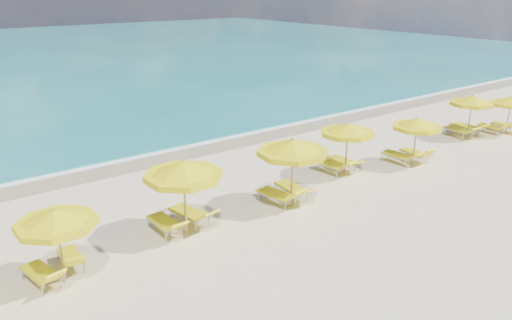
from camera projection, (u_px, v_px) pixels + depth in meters
ground_plane at (280, 201)px, 18.60m from camera, size 120.00×120.00×0.00m
ocean at (1, 58)px, 54.71m from camera, size 120.00×80.00×0.30m
wet_sand_band at (183, 151)px, 24.17m from camera, size 120.00×2.60×0.01m
foam_line at (175, 147)px, 24.77m from camera, size 120.00×1.20×0.03m
whitecap_near at (5, 128)px, 27.98m from camera, size 14.00×0.36×0.05m
whitecap_far at (169, 82)px, 41.21m from camera, size 18.00×0.30×0.05m
umbrella_2 at (56, 219)px, 12.98m from camera, size 2.85×2.85×2.20m
umbrella_3 at (183, 171)px, 15.45m from camera, size 3.34×3.34×2.55m
umbrella_4 at (293, 148)px, 17.52m from camera, size 3.07×3.07×2.59m
umbrella_5 at (348, 130)px, 20.58m from camera, size 2.90×2.90×2.31m
umbrella_6 at (417, 124)px, 21.75m from camera, size 2.71×2.71×2.20m
umbrella_7 at (472, 101)px, 25.76m from camera, size 2.39×2.39×2.29m
umbrella_8 at (511, 101)px, 26.32m from camera, size 2.40×2.40×2.11m
lounger_2_left at (42, 278)px, 13.36m from camera, size 0.87×1.78×0.80m
lounger_2_right at (71, 261)px, 14.19m from camera, size 0.71×1.63×0.78m
lounger_3_left at (165, 227)px, 16.13m from camera, size 0.65×1.86×0.80m
lounger_3_right at (191, 217)px, 16.76m from camera, size 0.97×2.04×0.84m
lounger_4_left at (278, 199)px, 18.23m from camera, size 0.95×1.98×0.89m
lounger_4_right at (292, 192)px, 18.83m from camera, size 0.86×2.03×0.76m
lounger_5_left at (330, 167)px, 21.32m from camera, size 0.92×2.10×0.82m
lounger_5_right at (342, 164)px, 21.82m from camera, size 0.71×1.86×0.66m
lounger_6_left at (398, 158)px, 22.44m from camera, size 0.71×1.92×0.81m
lounger_6_right at (415, 156)px, 22.81m from camera, size 0.85×1.79×0.84m
lounger_7_left at (458, 133)px, 26.32m from camera, size 0.90×1.98×0.79m
lounger_7_right at (466, 129)px, 26.87m from camera, size 0.79×2.10×0.83m
lounger_8_left at (491, 129)px, 26.99m from camera, size 0.71×1.73×0.82m
lounger_8_right at (506, 127)px, 27.37m from camera, size 0.61×1.81×0.73m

